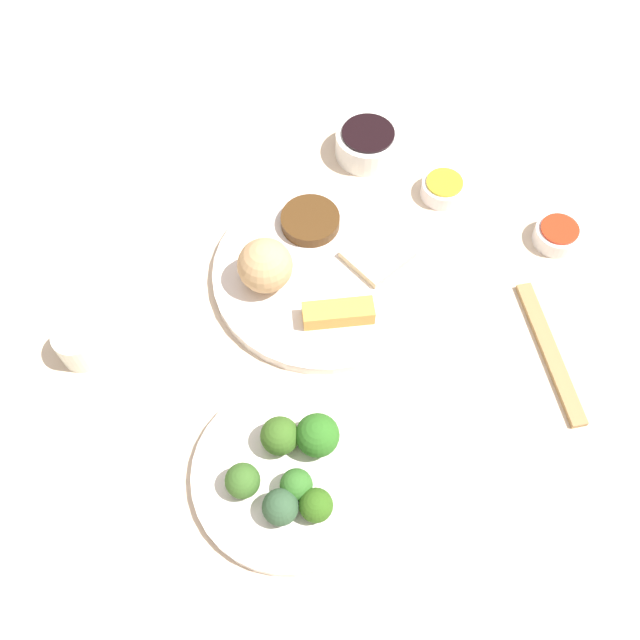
{
  "coord_description": "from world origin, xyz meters",
  "views": [
    {
      "loc": [
        -0.2,
        0.44,
        0.82
      ],
      "look_at": [
        0.01,
        0.06,
        0.06
      ],
      "focal_mm": 39.56,
      "sensor_mm": 36.0,
      "label": 1
    }
  ],
  "objects_px": {
    "sauce_ramekin_hot_mustard": "(443,189)",
    "chopsticks_pair": "(550,352)",
    "sauce_ramekin_sweet_and_sour": "(557,235)",
    "broccoli_plate": "(290,473)",
    "teacup": "(79,344)",
    "soy_sauce_bowl": "(367,144)",
    "main_plate": "(324,273)"
  },
  "relations": [
    {
      "from": "main_plate",
      "to": "chopsticks_pair",
      "type": "bearing_deg",
      "value": -172.88
    },
    {
      "from": "main_plate",
      "to": "sauce_ramekin_hot_mustard",
      "type": "distance_m",
      "value": 0.22
    },
    {
      "from": "chopsticks_pair",
      "to": "broccoli_plate",
      "type": "bearing_deg",
      "value": 55.46
    },
    {
      "from": "teacup",
      "to": "chopsticks_pair",
      "type": "bearing_deg",
      "value": -150.53
    },
    {
      "from": "main_plate",
      "to": "sauce_ramekin_sweet_and_sour",
      "type": "height_order",
      "value": "sauce_ramekin_sweet_and_sour"
    },
    {
      "from": "main_plate",
      "to": "soy_sauce_bowl",
      "type": "relative_size",
      "value": 3.14
    },
    {
      "from": "sauce_ramekin_sweet_and_sour",
      "to": "chopsticks_pair",
      "type": "distance_m",
      "value": 0.18
    },
    {
      "from": "broccoli_plate",
      "to": "sauce_ramekin_hot_mustard",
      "type": "height_order",
      "value": "sauce_ramekin_hot_mustard"
    },
    {
      "from": "soy_sauce_bowl",
      "to": "sauce_ramekin_hot_mustard",
      "type": "relative_size",
      "value": 1.49
    },
    {
      "from": "soy_sauce_bowl",
      "to": "teacup",
      "type": "relative_size",
      "value": 1.67
    },
    {
      "from": "sauce_ramekin_hot_mustard",
      "to": "teacup",
      "type": "height_order",
      "value": "teacup"
    },
    {
      "from": "chopsticks_pair",
      "to": "sauce_ramekin_sweet_and_sour",
      "type": "bearing_deg",
      "value": -72.15
    },
    {
      "from": "main_plate",
      "to": "soy_sauce_bowl",
      "type": "distance_m",
      "value": 0.23
    },
    {
      "from": "broccoli_plate",
      "to": "chopsticks_pair",
      "type": "distance_m",
      "value": 0.36
    },
    {
      "from": "sauce_ramekin_sweet_and_sour",
      "to": "chopsticks_pair",
      "type": "height_order",
      "value": "sauce_ramekin_sweet_and_sour"
    },
    {
      "from": "main_plate",
      "to": "sauce_ramekin_hot_mustard",
      "type": "height_order",
      "value": "sauce_ramekin_hot_mustard"
    },
    {
      "from": "soy_sauce_bowl",
      "to": "sauce_ramekin_sweet_and_sour",
      "type": "distance_m",
      "value": 0.3
    },
    {
      "from": "main_plate",
      "to": "sauce_ramekin_hot_mustard",
      "type": "bearing_deg",
      "value": -111.04
    },
    {
      "from": "teacup",
      "to": "main_plate",
      "type": "bearing_deg",
      "value": -129.33
    },
    {
      "from": "chopsticks_pair",
      "to": "soy_sauce_bowl",
      "type": "bearing_deg",
      "value": -27.48
    },
    {
      "from": "soy_sauce_bowl",
      "to": "teacup",
      "type": "height_order",
      "value": "teacup"
    },
    {
      "from": "main_plate",
      "to": "sauce_ramekin_sweet_and_sour",
      "type": "xyz_separation_m",
      "value": [
        -0.25,
        -0.21,
        0.0
      ]
    },
    {
      "from": "main_plate",
      "to": "sauce_ramekin_sweet_and_sour",
      "type": "bearing_deg",
      "value": -140.1
    },
    {
      "from": "sauce_ramekin_hot_mustard",
      "to": "chopsticks_pair",
      "type": "xyz_separation_m",
      "value": [
        -0.23,
        0.17,
        -0.01
      ]
    },
    {
      "from": "broccoli_plate",
      "to": "sauce_ramekin_hot_mustard",
      "type": "relative_size",
      "value": 3.53
    },
    {
      "from": "soy_sauce_bowl",
      "to": "sauce_ramekin_sweet_and_sour",
      "type": "relative_size",
      "value": 1.49
    },
    {
      "from": "main_plate",
      "to": "sauce_ramekin_sweet_and_sour",
      "type": "distance_m",
      "value": 0.33
    },
    {
      "from": "sauce_ramekin_hot_mustard",
      "to": "teacup",
      "type": "distance_m",
      "value": 0.54
    },
    {
      "from": "main_plate",
      "to": "sauce_ramekin_hot_mustard",
      "type": "relative_size",
      "value": 4.67
    },
    {
      "from": "broccoli_plate",
      "to": "sauce_ramekin_sweet_and_sour",
      "type": "bearing_deg",
      "value": -107.71
    },
    {
      "from": "teacup",
      "to": "sauce_ramekin_hot_mustard",
      "type": "bearing_deg",
      "value": -121.9
    },
    {
      "from": "teacup",
      "to": "chopsticks_pair",
      "type": "relative_size",
      "value": 0.28
    }
  ]
}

